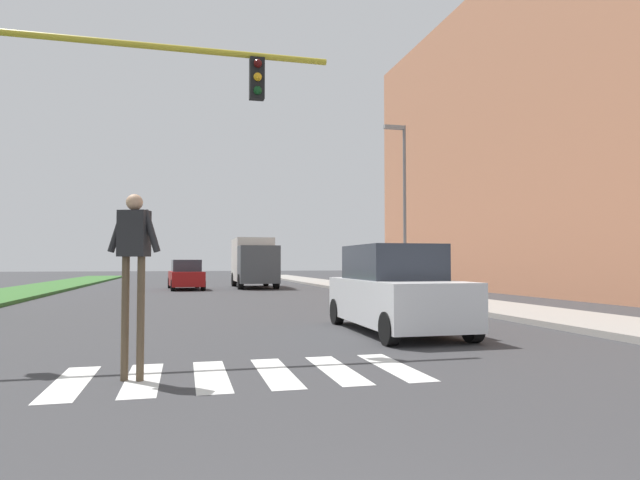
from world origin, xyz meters
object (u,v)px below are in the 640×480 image
at_px(street_lamp_right, 403,194).
at_px(sedan_midblock, 186,276).
at_px(suv_crossing, 395,291).
at_px(pedestrian_performer, 134,256).
at_px(truck_box_delivery, 254,261).

xyz_separation_m(street_lamp_right, sedan_midblock, (-9.24, 10.33, -3.80)).
bearing_deg(suv_crossing, pedestrian_performer, -143.55).
height_order(pedestrian_performer, sedan_midblock, pedestrian_performer).
distance_m(sedan_midblock, truck_box_delivery, 4.48).
relative_size(street_lamp_right, sedan_midblock, 1.62).
bearing_deg(sedan_midblock, pedestrian_performer, -91.78).
height_order(street_lamp_right, truck_box_delivery, street_lamp_right).
height_order(street_lamp_right, pedestrian_performer, street_lamp_right).
distance_m(suv_crossing, sedan_midblock, 21.51).
height_order(suv_crossing, truck_box_delivery, truck_box_delivery).
height_order(sedan_midblock, truck_box_delivery, truck_box_delivery).
xyz_separation_m(street_lamp_right, suv_crossing, (-4.70, -10.69, -3.66)).
bearing_deg(sedan_midblock, suv_crossing, -77.82).
relative_size(pedestrian_performer, sedan_midblock, 0.54).
relative_size(street_lamp_right, pedestrian_performer, 3.01).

